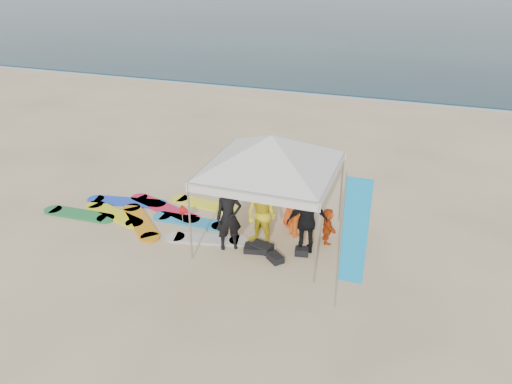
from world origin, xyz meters
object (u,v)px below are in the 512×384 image
Objects in this scene: person_black_b at (307,221)px; canopy_tent at (272,136)px; person_seated at (327,226)px; marker_pennant at (186,211)px; person_yellow at (262,215)px; person_orange_a at (296,210)px; person_black_a at (229,217)px; feather_flag at (353,234)px; surfboard_spread at (152,215)px; person_orange_b at (295,197)px.

canopy_tent is at bearing -39.75° from person_black_b.
marker_pennant is at bearing 74.31° from person_seated.
person_orange_a is (0.74, 0.85, -0.13)m from person_yellow.
person_black_b reaches higher than person_orange_a.
person_yellow is at bearing -105.15° from canopy_tent.
person_seated is at bearing 11.84° from canopy_tent.
feather_flag is at bearing -54.44° from person_black_a.
feather_flag is (1.96, -2.81, 1.18)m from person_orange_a.
canopy_tent reaches higher than person_seated.
surfboard_spread is (-4.47, -0.34, -0.78)m from person_orange_a.
person_yellow reaches higher than person_black_b.
feather_flag is at bearing -20.98° from surfboard_spread.
person_black_b is 1.00× the size of person_orange_b.
feather_flag is at bearing 167.56° from person_orange_a.
person_orange_b is (0.56, 1.40, -0.01)m from person_yellow.
canopy_tent is 4.91m from surfboard_spread.
marker_pennant is (-2.58, -0.13, -2.59)m from canopy_tent.
person_black_a is 0.89m from person_yellow.
person_orange_b is 2.40m from canopy_tent.
person_orange_b is 0.55× the size of feather_flag.
marker_pennant is at bearing -170.42° from person_yellow.
person_yellow reaches higher than person_orange_b.
person_yellow is at bearing -7.69° from surfboard_spread.
person_black_b is 0.40× the size of canopy_tent.
person_yellow is 3.87m from surfboard_spread.
canopy_tent is 3.69m from feather_flag.
person_orange_a is 4.55m from surfboard_spread.
person_seated is at bearing 41.67° from person_yellow.
canopy_tent is at bearing 136.97° from feather_flag.
person_orange_a is at bearing 124.87° from feather_flag.
feather_flag is 0.55× the size of surfboard_spread.
feather_flag reaches higher than person_orange_b.
marker_pennant is at bearing -25.88° from person_black_b.
person_black_a is at bearing 155.84° from feather_flag.
person_black_b is at bearing -3.40° from marker_pennant.
person_orange_a is 0.26× the size of surfboard_spread.
person_yellow is 0.40× the size of canopy_tent.
person_orange_b is (-0.68, 1.30, -0.00)m from person_black_b.
canopy_tent is at bearing -0.85° from surfboard_spread.
person_orange_b is at bearing -29.08° from person_orange_a.
canopy_tent is (0.91, 0.84, 2.13)m from person_black_a.
person_black_a reaches higher than person_orange_a.
canopy_tent reaches higher than surfboard_spread.
canopy_tent reaches higher than person_black_a.
person_black_a reaches higher than surfboard_spread.
marker_pennant is 1.36m from surfboard_spread.
feather_flag reaches higher than person_orange_a.
person_black_a is at bearing -8.90° from person_black_b.
surfboard_spread is (-1.27, 0.19, -0.46)m from marker_pennant.
person_black_b is at bearing 125.43° from person_seated.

